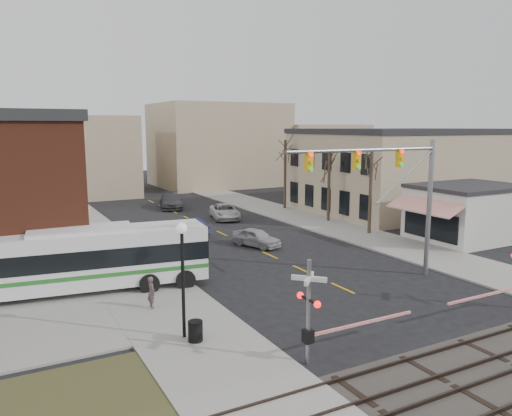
{
  "coord_description": "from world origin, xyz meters",
  "views": [
    {
      "loc": [
        -16.51,
        -18.78,
        8.73
      ],
      "look_at": [
        -1.44,
        9.31,
        3.5
      ],
      "focal_mm": 35.0,
      "sensor_mm": 36.0,
      "label": 1
    }
  ],
  "objects": [
    {
      "name": "street_lamp",
      "position": [
        -9.9,
        -0.19,
        3.51
      ],
      "size": [
        0.44,
        0.44,
        4.81
      ],
      "color": "black",
      "rests_on": "sidewalk_west"
    },
    {
      "name": "trash_bin",
      "position": [
        -9.64,
        -0.78,
        0.54
      ],
      "size": [
        0.6,
        0.6,
        0.84
      ],
      "primitive_type": "cylinder",
      "color": "black",
      "rests_on": "sidewalk_west"
    },
    {
      "name": "awning_shop",
      "position": [
        15.97,
        7.0,
        2.16
      ],
      "size": [
        9.74,
        6.2,
        4.3
      ],
      "color": "beige",
      "rests_on": "ground"
    },
    {
      "name": "ballast_strip",
      "position": [
        0.0,
        -8.0,
        0.03
      ],
      "size": [
        160.0,
        5.0,
        0.06
      ],
      "primitive_type": "cube",
      "color": "#332D28",
      "rests_on": "ground"
    },
    {
      "name": "tree_east_b",
      "position": [
        10.8,
        18.0,
        3.27
      ],
      "size": [
        0.28,
        0.28,
        6.3
      ],
      "color": "#382B21",
      "rests_on": "sidewalk_east"
    },
    {
      "name": "tree_east_a",
      "position": [
        10.5,
        12.0,
        3.5
      ],
      "size": [
        0.28,
        0.28,
        6.75
      ],
      "color": "#382B21",
      "rests_on": "sidewalk_east"
    },
    {
      "name": "car_b",
      "position": [
        -2.65,
        18.66,
        0.7
      ],
      "size": [
        2.2,
        4.45,
        1.4
      ],
      "primitive_type": "imported",
      "rotation": [
        0.0,
        0.0,
        3.32
      ],
      "color": "#18203E",
      "rests_on": "ground"
    },
    {
      "name": "car_c",
      "position": [
        2.98,
        23.86,
        0.7
      ],
      "size": [
        3.52,
        5.49,
        1.41
      ],
      "primitive_type": "imported",
      "rotation": [
        0.0,
        0.0,
        -0.25
      ],
      "color": "#B4B4B4",
      "rests_on": "ground"
    },
    {
      "name": "rr_crossing_west",
      "position": [
        -6.19,
        -4.41,
        1.97
      ],
      "size": [
        5.6,
        1.36,
        4.0
      ],
      "color": "gray",
      "rests_on": "ground"
    },
    {
      "name": "tan_building",
      "position": [
        22.0,
        20.0,
        4.26
      ],
      "size": [
        20.3,
        15.3,
        8.5
      ],
      "color": "tan",
      "rests_on": "ground"
    },
    {
      "name": "pedestrian_near",
      "position": [
        -10.11,
        3.73,
        0.89
      ],
      "size": [
        0.37,
        0.56,
        1.54
      ],
      "primitive_type": "imported",
      "rotation": [
        0.0,
        0.0,
        1.56
      ],
      "color": "#504140",
      "rests_on": "sidewalk_west"
    },
    {
      "name": "pedestrian_far",
      "position": [
        -10.23,
        8.35,
        1.06
      ],
      "size": [
        1.11,
        0.99,
        1.89
      ],
      "primitive_type": "imported",
      "rotation": [
        0.0,
        0.0,
        0.35
      ],
      "color": "#303954",
      "rests_on": "sidewalk_west"
    },
    {
      "name": "car_a",
      "position": [
        0.41,
        12.71,
        0.67
      ],
      "size": [
        2.85,
        4.21,
        1.33
      ],
      "primitive_type": "imported",
      "rotation": [
        0.0,
        0.0,
        0.36
      ],
      "color": "#9E9EA2",
      "rests_on": "ground"
    },
    {
      "name": "car_d",
      "position": [
        0.52,
        32.38,
        0.79
      ],
      "size": [
        3.52,
        5.82,
        1.58
      ],
      "primitive_type": "imported",
      "rotation": [
        0.0,
        0.0,
        -0.26
      ],
      "color": "#39393D",
      "rests_on": "ground"
    },
    {
      "name": "sidewalk_west",
      "position": [
        -9.5,
        20.0,
        0.06
      ],
      "size": [
        5.0,
        60.0,
        0.12
      ],
      "primitive_type": "cube",
      "color": "gray",
      "rests_on": "ground"
    },
    {
      "name": "sidewalk_east",
      "position": [
        9.5,
        20.0,
        0.06
      ],
      "size": [
        5.0,
        60.0,
        0.12
      ],
      "primitive_type": "cube",
      "color": "gray",
      "rests_on": "ground"
    },
    {
      "name": "ground",
      "position": [
        0.0,
        0.0,
        0.0
      ],
      "size": [
        160.0,
        160.0,
        0.0
      ],
      "primitive_type": "plane",
      "color": "black",
      "rests_on": "ground"
    },
    {
      "name": "tree_east_c",
      "position": [
        11.0,
        26.0,
        3.72
      ],
      "size": [
        0.28,
        0.28,
        7.2
      ],
      "color": "#382B21",
      "rests_on": "sidewalk_east"
    },
    {
      "name": "transit_bus",
      "position": [
        -12.55,
        7.9,
        1.88
      ],
      "size": [
        13.2,
        4.43,
        3.33
      ],
      "color": "silver",
      "rests_on": "ground"
    },
    {
      "name": "rail_tracks",
      "position": [
        0.0,
        -8.0,
        0.12
      ],
      "size": [
        160.0,
        3.91,
        0.14
      ],
      "color": "#2D231E",
      "rests_on": "ground"
    },
    {
      "name": "traffic_signal_mast",
      "position": [
        3.23,
        1.74,
        5.74
      ],
      "size": [
        9.97,
        0.3,
        8.0
      ],
      "color": "gray",
      "rests_on": "ground"
    }
  ]
}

